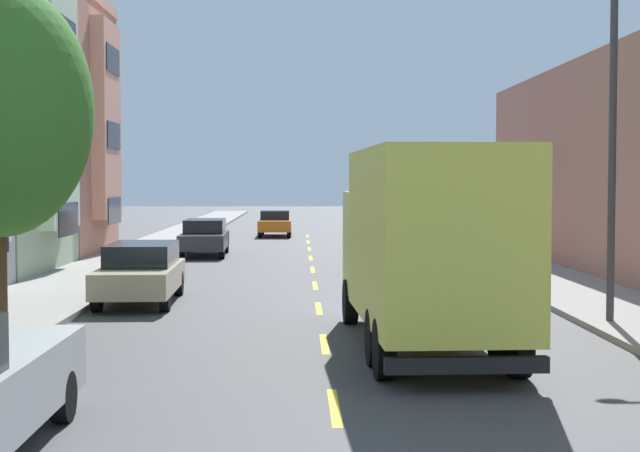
{
  "coord_description": "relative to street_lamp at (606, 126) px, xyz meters",
  "views": [
    {
      "loc": [
        -0.49,
        -5.73,
        3.09
      ],
      "look_at": [
        0.12,
        21.05,
        1.81
      ],
      "focal_mm": 52.93,
      "sensor_mm": 36.0,
      "label": 1
    }
  ],
  "objects": [
    {
      "name": "ground_plane",
      "position": [
        -5.95,
        16.06,
        -4.25
      ],
      "size": [
        160.0,
        160.0,
        0.0
      ],
      "primitive_type": "plane",
      "color": "#424244"
    },
    {
      "name": "sidewalk_left",
      "position": [
        -13.05,
        14.06,
        -4.18
      ],
      "size": [
        3.2,
        120.0,
        0.14
      ],
      "primitive_type": "cube",
      "color": "gray",
      "rests_on": "ground_plane"
    },
    {
      "name": "sidewalk_right",
      "position": [
        1.15,
        14.06,
        -4.18
      ],
      "size": [
        3.2,
        120.0,
        0.14
      ],
      "primitive_type": "cube",
      "color": "gray",
      "rests_on": "ground_plane"
    },
    {
      "name": "lane_centerline_dashes",
      "position": [
        -5.95,
        10.56,
        -4.24
      ],
      "size": [
        0.14,
        47.2,
        0.01
      ],
      "color": "yellow",
      "rests_on": "ground_plane"
    },
    {
      "name": "street_lamp",
      "position": [
        0.0,
        0.0,
        0.0
      ],
      "size": [
        1.35,
        0.28,
        7.12
      ],
      "color": "#38383D",
      "rests_on": "sidewalk_right"
    },
    {
      "name": "delivery_box_truck",
      "position": [
        -4.14,
        -2.67,
        -2.22
      ],
      "size": [
        2.66,
        7.95,
        3.65
      ],
      "color": "#D8D84C",
      "rests_on": "ground_plane"
    },
    {
      "name": "parked_wagon_charcoal",
      "position": [
        -10.33,
        19.42,
        -3.44
      ],
      "size": [
        1.94,
        4.74,
        1.5
      ],
      "color": "#333338",
      "rests_on": "ground_plane"
    },
    {
      "name": "parked_hatchback_sky",
      "position": [
        -1.61,
        24.6,
        -3.49
      ],
      "size": [
        1.8,
        4.03,
        1.5
      ],
      "color": "#7A9EC6",
      "rests_on": "ground_plane"
    },
    {
      "name": "parked_wagon_red",
      "position": [
        -1.57,
        13.28,
        -3.44
      ],
      "size": [
        1.94,
        4.75,
        1.5
      ],
      "color": "#AD1E1E",
      "rests_on": "ground_plane"
    },
    {
      "name": "parked_hatchback_burgundy",
      "position": [
        -1.74,
        32.42,
        -3.49
      ],
      "size": [
        1.78,
        4.02,
        1.5
      ],
      "color": "maroon",
      "rests_on": "ground_plane"
    },
    {
      "name": "parked_suv_white",
      "position": [
        -1.71,
        40.18,
        -3.26
      ],
      "size": [
        2.08,
        4.85,
        1.93
      ],
      "color": "silver",
      "rests_on": "ground_plane"
    },
    {
      "name": "parked_wagon_champagne",
      "position": [
        -10.45,
        4.26,
        -3.44
      ],
      "size": [
        1.94,
        4.75,
        1.5
      ],
      "color": "tan",
      "rests_on": "ground_plane"
    },
    {
      "name": "moving_orange_sedan",
      "position": [
        -7.75,
        33.2,
        -3.5
      ],
      "size": [
        1.8,
        4.5,
        1.43
      ],
      "color": "orange",
      "rests_on": "ground_plane"
    }
  ]
}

